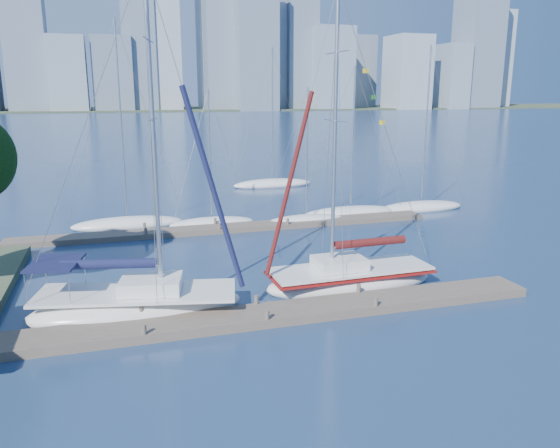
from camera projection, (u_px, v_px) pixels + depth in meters
name	position (u px, v px, depth m)	size (l,w,h in m)	color
ground	(262.00, 320.00, 23.70)	(700.00, 700.00, 0.00)	navy
near_dock	(262.00, 316.00, 23.65)	(26.00, 2.00, 0.40)	#4E4239
far_dock	(231.00, 228.00, 39.11)	(30.00, 1.80, 0.36)	#4E4239
far_shore	(122.00, 110.00, 321.56)	(800.00, 100.00, 1.50)	#38472D
sailboat_navy	(136.00, 291.00, 23.99)	(9.75, 4.93, 15.31)	silver
sailboat_maroon	(350.00, 265.00, 27.46)	(8.88, 3.10, 14.95)	silver
bg_boat_1	(128.00, 223.00, 40.05)	(8.18, 3.01, 14.93)	silver
bg_boat_2	(212.00, 223.00, 40.49)	(6.56, 4.11, 10.13)	silver
bg_boat_3	(306.00, 220.00, 41.33)	(6.46, 3.59, 10.29)	silver
bg_boat_4	(350.00, 212.00, 43.92)	(8.23, 4.33, 11.95)	silver
bg_boat_5	(421.00, 207.00, 45.90)	(7.73, 2.64, 13.65)	silver
bg_boat_7	(273.00, 184.00, 57.47)	(8.65, 3.41, 14.47)	silver
skyline	(153.00, 45.00, 291.07)	(503.36, 51.31, 110.66)	slate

